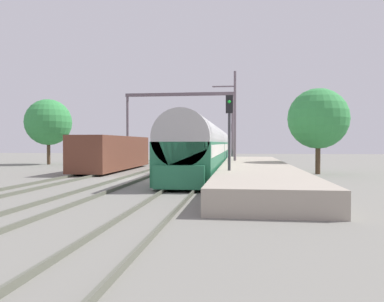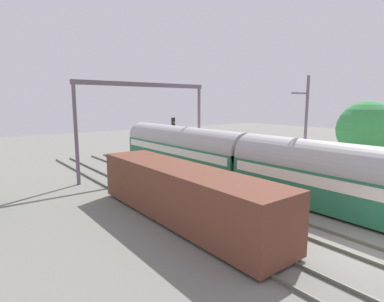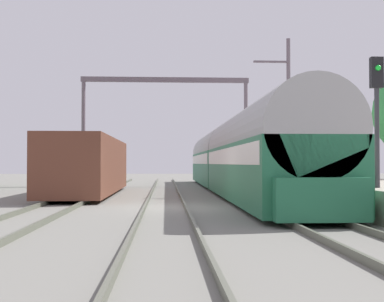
{
  "view_description": "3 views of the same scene",
  "coord_description": "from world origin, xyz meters",
  "px_view_note": "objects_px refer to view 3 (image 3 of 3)",
  "views": [
    {
      "loc": [
        6.69,
        -23.62,
        2.29
      ],
      "look_at": [
        3.89,
        -1.24,
        1.83
      ],
      "focal_mm": 35.91,
      "sensor_mm": 36.0,
      "label": 1
    },
    {
      "loc": [
        -13.01,
        -5.02,
        6.17
      ],
      "look_at": [
        0.63,
        12.67,
        2.67
      ],
      "focal_mm": 28.85,
      "sensor_mm": 36.0,
      "label": 2
    },
    {
      "loc": [
        -0.0,
        -18.61,
        1.61
      ],
      "look_at": [
        1.94,
        18.56,
        2.51
      ],
      "focal_mm": 47.76,
      "sensor_mm": 36.0,
      "label": 3
    }
  ],
  "objects_px": {
    "catenary_gantry": "(165,108)",
    "passenger_train": "(234,157)",
    "person_crossing": "(245,172)",
    "railway_signal_far": "(237,147)",
    "freight_car": "(89,166)",
    "railway_signal_near": "(377,114)"
  },
  "relations": [
    {
      "from": "catenary_gantry",
      "to": "passenger_train",
      "type": "bearing_deg",
      "value": -64.33
    },
    {
      "from": "person_crossing",
      "to": "passenger_train",
      "type": "bearing_deg",
      "value": 111.55
    },
    {
      "from": "passenger_train",
      "to": "railway_signal_far",
      "type": "height_order",
      "value": "railway_signal_far"
    },
    {
      "from": "freight_car",
      "to": "railway_signal_near",
      "type": "height_order",
      "value": "railway_signal_near"
    },
    {
      "from": "person_crossing",
      "to": "railway_signal_far",
      "type": "relative_size",
      "value": 0.38
    },
    {
      "from": "railway_signal_far",
      "to": "passenger_train",
      "type": "bearing_deg",
      "value": -98.77
    },
    {
      "from": "passenger_train",
      "to": "person_crossing",
      "type": "height_order",
      "value": "passenger_train"
    },
    {
      "from": "railway_signal_far",
      "to": "catenary_gantry",
      "type": "distance_m",
      "value": 7.71
    },
    {
      "from": "freight_car",
      "to": "catenary_gantry",
      "type": "relative_size",
      "value": 1.07
    },
    {
      "from": "passenger_train",
      "to": "person_crossing",
      "type": "distance_m",
      "value": 4.18
    },
    {
      "from": "freight_car",
      "to": "person_crossing",
      "type": "height_order",
      "value": "freight_car"
    },
    {
      "from": "person_crossing",
      "to": "railway_signal_far",
      "type": "xyz_separation_m",
      "value": [
        0.64,
        8.56,
        1.93
      ]
    },
    {
      "from": "passenger_train",
      "to": "freight_car",
      "type": "relative_size",
      "value": 2.53
    },
    {
      "from": "freight_car",
      "to": "person_crossing",
      "type": "xyz_separation_m",
      "value": [
        9.06,
        6.43,
        -0.44
      ]
    },
    {
      "from": "person_crossing",
      "to": "catenary_gantry",
      "type": "distance_m",
      "value": 8.1
    },
    {
      "from": "railway_signal_far",
      "to": "catenary_gantry",
      "type": "xyz_separation_m",
      "value": [
        -5.81,
        -4.33,
        2.64
      ]
    },
    {
      "from": "passenger_train",
      "to": "catenary_gantry",
      "type": "xyz_separation_m",
      "value": [
        -3.89,
        8.09,
        3.63
      ]
    },
    {
      "from": "passenger_train",
      "to": "freight_car",
      "type": "distance_m",
      "value": 8.21
    },
    {
      "from": "railway_signal_near",
      "to": "catenary_gantry",
      "type": "xyz_separation_m",
      "value": [
        -6.15,
        22.47,
        2.57
      ]
    },
    {
      "from": "passenger_train",
      "to": "freight_car",
      "type": "height_order",
      "value": "passenger_train"
    },
    {
      "from": "person_crossing",
      "to": "catenary_gantry",
      "type": "relative_size",
      "value": 0.14
    },
    {
      "from": "passenger_train",
      "to": "railway_signal_far",
      "type": "distance_m",
      "value": 12.61
    }
  ]
}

